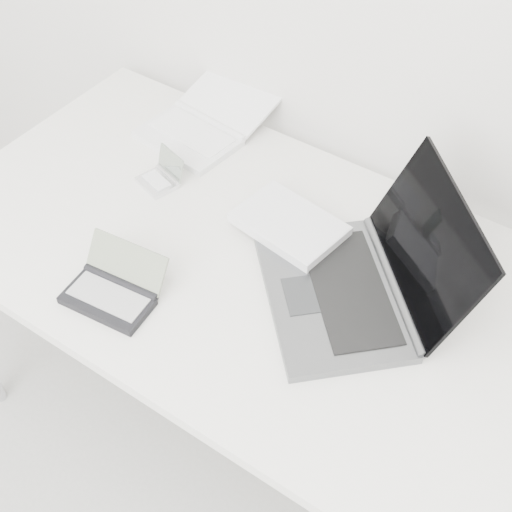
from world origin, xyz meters
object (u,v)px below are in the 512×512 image
Objects in this scene: laptop_large at (343,267)px; desk at (278,284)px; netbook_open_white at (200,127)px; palmtop_charcoal at (113,291)px.

desk is at bearing -111.79° from laptop_large.
netbook_open_white is at bearing 146.44° from desk.
desk is 8.11× the size of palmtop_charcoal.
netbook_open_white is 0.57m from palmtop_charcoal.
laptop_large reaches higher than netbook_open_white.
netbook_open_white is at bearing 103.27° from palmtop_charcoal.
laptop_large is at bearing 22.77° from desk.
laptop_large reaches higher than palmtop_charcoal.
laptop_large is 3.03× the size of palmtop_charcoal.
netbook_open_white is (-0.43, 0.28, 0.06)m from desk.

